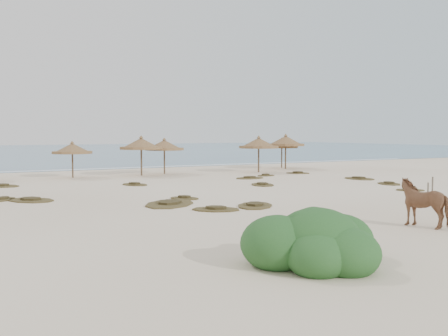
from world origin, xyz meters
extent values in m
plane|color=beige|center=(0.00, 0.00, 0.00)|extent=(160.00, 160.00, 0.00)
cube|color=#2A537E|center=(0.00, 75.00, 0.00)|extent=(200.00, 100.00, 0.01)
cube|color=white|center=(0.00, 26.00, 0.00)|extent=(70.00, 0.60, 0.01)
cylinder|color=brown|center=(-6.11, 18.20, 0.99)|extent=(0.11, 0.11, 1.98)
cylinder|color=brown|center=(-6.11, 18.20, 1.81)|extent=(3.26, 3.26, 0.17)
cone|color=brown|center=(-6.11, 18.20, 2.13)|extent=(3.15, 3.15, 0.71)
cone|color=brown|center=(-6.11, 18.20, 2.55)|extent=(0.34, 0.34, 0.21)
cylinder|color=brown|center=(-1.17, 17.57, 1.13)|extent=(0.13, 0.13, 2.27)
cylinder|color=brown|center=(-1.17, 17.57, 2.07)|extent=(3.94, 3.94, 0.19)
cone|color=brown|center=(-1.17, 17.57, 2.43)|extent=(3.80, 3.80, 0.81)
cone|color=brown|center=(-1.17, 17.57, 2.91)|extent=(0.39, 0.39, 0.24)
cylinder|color=brown|center=(0.94, 18.22, 1.07)|extent=(0.12, 0.12, 2.13)
cylinder|color=brown|center=(0.94, 18.22, 1.95)|extent=(3.59, 3.59, 0.18)
cone|color=brown|center=(0.94, 18.22, 2.29)|extent=(3.47, 3.47, 0.76)
cone|color=brown|center=(0.94, 18.22, 2.74)|extent=(0.37, 0.37, 0.22)
cylinder|color=brown|center=(8.29, 16.02, 1.13)|extent=(0.13, 0.13, 2.26)
cylinder|color=brown|center=(8.29, 16.02, 2.06)|extent=(4.19, 4.19, 0.19)
cone|color=brown|center=(8.29, 16.02, 2.42)|extent=(4.05, 4.05, 0.81)
cone|color=brown|center=(8.29, 16.02, 2.90)|extent=(0.39, 0.39, 0.24)
cylinder|color=brown|center=(12.98, 19.45, 1.05)|extent=(0.12, 0.12, 2.11)
cylinder|color=brown|center=(12.98, 19.45, 1.93)|extent=(3.62, 3.62, 0.18)
cone|color=brown|center=(12.98, 19.45, 2.26)|extent=(3.50, 3.50, 0.75)
cone|color=brown|center=(12.98, 19.45, 2.71)|extent=(0.36, 0.36, 0.22)
cylinder|color=brown|center=(12.44, 18.10, 1.18)|extent=(0.14, 0.14, 2.36)
cylinder|color=brown|center=(12.44, 18.10, 2.16)|extent=(4.14, 4.14, 0.20)
cone|color=brown|center=(12.44, 18.10, 2.53)|extent=(4.00, 4.00, 0.84)
cone|color=brown|center=(12.44, 18.10, 3.04)|extent=(0.41, 0.41, 0.25)
imported|color=#956444|center=(0.59, -6.79, 0.82)|extent=(1.48, 2.12, 1.64)
cylinder|color=#655A4C|center=(6.89, -1.97, 0.54)|extent=(0.08, 0.08, 1.08)
cylinder|color=#655A4C|center=(4.95, -3.29, 0.50)|extent=(0.09, 0.09, 1.00)
ellipsoid|color=#2E6029|center=(-5.89, -8.99, 0.59)|extent=(2.15, 2.15, 1.61)
ellipsoid|color=#2E6029|center=(-4.92, -8.67, 0.48)|extent=(1.72, 1.72, 1.29)
ellipsoid|color=#2E6029|center=(-6.75, -8.56, 0.54)|extent=(1.83, 1.83, 1.37)
ellipsoid|color=#2E6029|center=(-5.67, -9.74, 0.43)|extent=(1.61, 1.61, 1.21)
ellipsoid|color=#2E6029|center=(-6.32, -9.53, 0.41)|extent=(1.51, 1.51, 1.13)
ellipsoid|color=#2E6029|center=(-5.24, -8.02, 0.38)|extent=(1.29, 1.29, 0.97)
ellipsoid|color=#2E6029|center=(-5.56, -8.45, 0.97)|extent=(0.97, 0.97, 0.73)
ellipsoid|color=#2E6029|center=(-6.21, -8.88, 1.02)|extent=(0.86, 0.86, 0.65)
camera|label=1|loc=(-13.52, -18.35, 3.19)|focal=40.00mm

